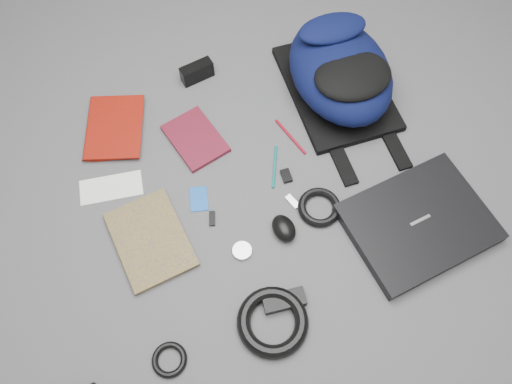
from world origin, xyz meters
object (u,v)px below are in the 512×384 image
object	(u,v)px
dvd_case	(195,139)
compact_camera	(197,72)
mouse	(284,228)
laptop	(418,223)
textbook_red	(87,129)
backpack	(340,71)
power_brick	(284,301)
comic_book	(118,254)

from	to	relation	value
dvd_case	compact_camera	distance (m)	0.26
compact_camera	mouse	distance (m)	0.65
laptop	textbook_red	size ratio (longest dim) A/B	1.64
backpack	mouse	bearing A→B (deg)	-128.07
laptop	dvd_case	size ratio (longest dim) A/B	1.97
laptop	mouse	world-z (taller)	mouse
textbook_red	power_brick	size ratio (longest dim) A/B	2.08
laptop	dvd_case	distance (m)	0.75
mouse	power_brick	bearing A→B (deg)	-117.72
compact_camera	backpack	bearing A→B (deg)	-36.27
laptop	dvd_case	world-z (taller)	laptop
backpack	comic_book	size ratio (longest dim) A/B	1.80
dvd_case	backpack	bearing A→B (deg)	-11.39
mouse	power_brick	world-z (taller)	mouse
backpack	mouse	xyz separation A→B (m)	(-0.35, -0.44, -0.08)
comic_book	mouse	size ratio (longest dim) A/B	3.03
dvd_case	compact_camera	size ratio (longest dim) A/B	1.80
backpack	dvd_case	xyz separation A→B (m)	(-0.52, -0.04, -0.10)
comic_book	dvd_case	world-z (taller)	comic_book
laptop	power_brick	xyz separation A→B (m)	(-0.46, -0.09, -0.01)
dvd_case	textbook_red	bearing A→B (deg)	139.77
backpack	laptop	world-z (taller)	backpack
backpack	power_brick	xyz separation A→B (m)	(-0.42, -0.64, -0.09)
laptop	dvd_case	xyz separation A→B (m)	(-0.55, 0.50, -0.01)
backpack	textbook_red	bearing A→B (deg)	173.53
laptop	compact_camera	xyz separation A→B (m)	(-0.48, 0.75, 0.01)
backpack	textbook_red	xyz separation A→B (m)	(-0.85, 0.10, -0.09)
power_brick	comic_book	bearing A→B (deg)	150.19
dvd_case	power_brick	xyz separation A→B (m)	(0.10, -0.60, 0.01)
backpack	comic_book	world-z (taller)	backpack
dvd_case	mouse	size ratio (longest dim) A/B	2.27
dvd_case	mouse	xyz separation A→B (m)	(0.17, -0.39, 0.02)
textbook_red	compact_camera	bearing A→B (deg)	29.73
textbook_red	dvd_case	distance (m)	0.36
mouse	comic_book	bearing A→B (deg)	162.27
mouse	compact_camera	bearing A→B (deg)	89.61
mouse	laptop	bearing A→B (deg)	-23.97
textbook_red	mouse	distance (m)	0.74
laptop	comic_book	world-z (taller)	laptop
backpack	laptop	bearing A→B (deg)	-85.55
textbook_red	mouse	bearing A→B (deg)	-31.51
textbook_red	comic_book	bearing A→B (deg)	-72.33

